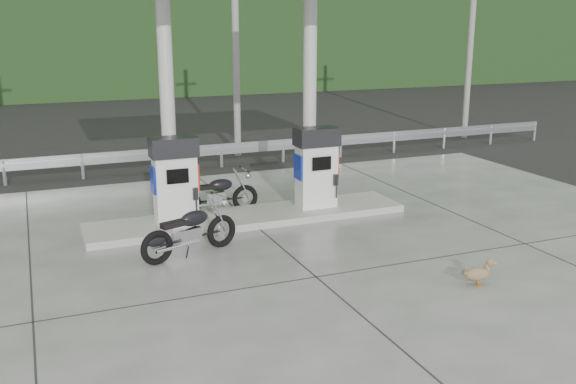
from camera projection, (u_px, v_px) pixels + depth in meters
name	position (u px, v px, depth m)	size (l,w,h in m)	color
ground	(293.00, 259.00, 11.80)	(160.00, 160.00, 0.00)	black
forecourt_apron	(293.00, 258.00, 11.80)	(18.00, 14.00, 0.02)	slate
pump_island	(249.00, 217.00, 14.01)	(7.00, 1.40, 0.15)	gray
gas_pump_left	(175.00, 180.00, 13.18)	(0.95, 0.55, 1.80)	white
gas_pump_right	(316.00, 168.00, 14.35)	(0.95, 0.55, 1.80)	white
canopy_column_left	(167.00, 100.00, 13.13)	(0.30, 0.30, 5.00)	silver
canopy_column_right	(310.00, 94.00, 14.30)	(0.30, 0.30, 5.00)	silver
guardrail	(188.00, 146.00, 18.78)	(26.00, 0.16, 1.42)	#9DA0A5
road	(165.00, 149.00, 22.09)	(60.00, 7.00, 0.01)	black
utility_pole_b	(235.00, 30.00, 20.01)	(0.22, 0.22, 8.00)	gray
utility_pole_c	(472.00, 29.00, 23.31)	(0.22, 0.22, 8.00)	gray
tree_band	(98.00, 44.00, 37.88)	(80.00, 6.00, 6.00)	black
forested_hills	(67.00, 66.00, 65.50)	(100.00, 40.00, 140.00)	black
motorcycle_left	(190.00, 232.00, 11.82)	(1.91, 0.60, 0.91)	black
motorcycle_right	(217.00, 195.00, 14.41)	(1.83, 0.58, 0.87)	black
duck	(477.00, 275.00, 10.51)	(0.53, 0.15, 0.38)	brown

